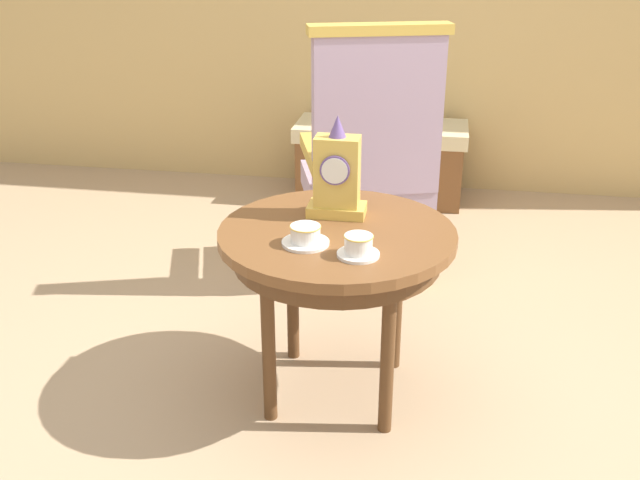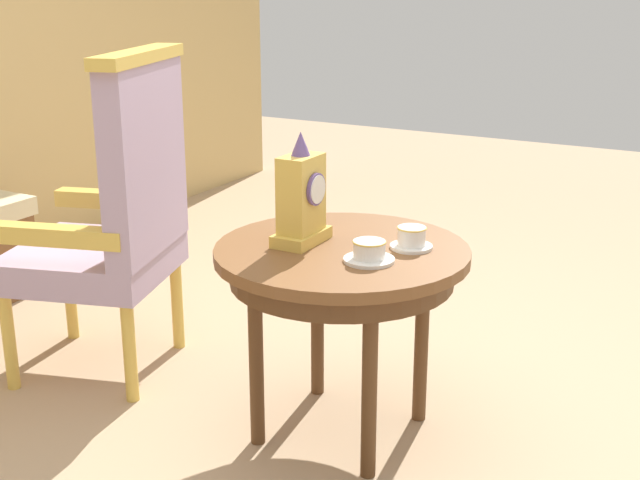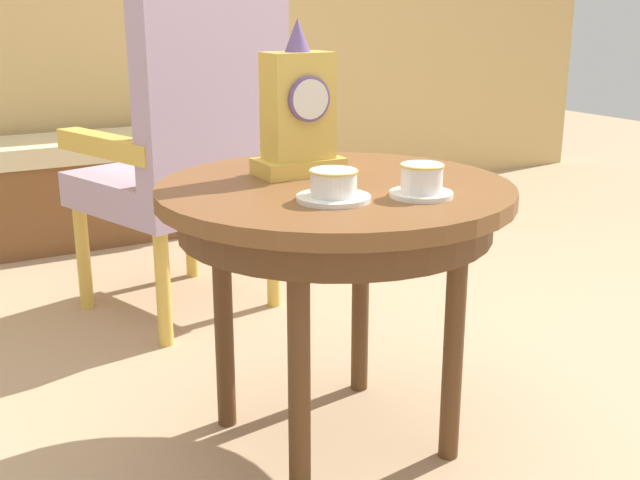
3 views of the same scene
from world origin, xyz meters
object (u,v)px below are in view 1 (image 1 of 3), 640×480
at_px(mantel_clock, 337,176).
at_px(teacup_right, 358,246).
at_px(armchair, 370,153).
at_px(window_bench, 381,161).
at_px(teacup_left, 305,236).
at_px(side_table, 337,250).

bearing_deg(mantel_clock, teacup_right, -70.44).
height_order(armchair, window_bench, armchair).
bearing_deg(armchair, teacup_left, -95.05).
bearing_deg(mantel_clock, window_bench, 90.29).
bearing_deg(side_table, window_bench, 90.87).
distance_m(teacup_right, armchair, 1.07).
xyz_separation_m(teacup_left, armchair, (0.09, 1.01, -0.04)).
distance_m(side_table, mantel_clock, 0.24).
distance_m(teacup_right, window_bench, 2.17).
distance_m(side_table, teacup_right, 0.23).
distance_m(teacup_left, teacup_right, 0.18).
bearing_deg(side_table, armchair, 89.26).
bearing_deg(teacup_right, mantel_clock, 109.56).
relative_size(teacup_right, window_bench, 0.13).
relative_size(armchair, window_bench, 1.18).
xyz_separation_m(teacup_right, window_bench, (-0.12, 2.12, -0.41)).
bearing_deg(side_table, mantel_clock, 99.16).
height_order(teacup_right, window_bench, teacup_right).
relative_size(teacup_left, teacup_right, 1.15).
xyz_separation_m(side_table, teacup_right, (0.09, -0.18, 0.10)).
height_order(side_table, mantel_clock, mantel_clock).
relative_size(teacup_right, mantel_clock, 0.37).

